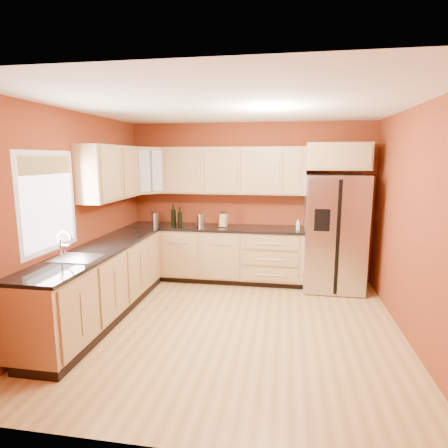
{
  "coord_description": "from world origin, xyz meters",
  "views": [
    {
      "loc": [
        0.61,
        -4.23,
        2.03
      ],
      "look_at": [
        -0.25,
        0.9,
        1.11
      ],
      "focal_mm": 30.0,
      "sensor_mm": 36.0,
      "label": 1
    }
  ],
  "objects": [
    {
      "name": "floor",
      "position": [
        0.0,
        0.0,
        0.0
      ],
      "size": [
        4.0,
        4.0,
        0.0
      ],
      "primitive_type": "plane",
      "color": "#B08444",
      "rests_on": "ground"
    },
    {
      "name": "ceiling",
      "position": [
        0.0,
        0.0,
        2.6
      ],
      "size": [
        4.0,
        4.0,
        0.0
      ],
      "primitive_type": "plane",
      "color": "white",
      "rests_on": "wall_back"
    },
    {
      "name": "wall_back",
      "position": [
        0.0,
        2.0,
        1.3
      ],
      "size": [
        4.0,
        0.04,
        2.6
      ],
      "primitive_type": "cube",
      "color": "maroon",
      "rests_on": "floor"
    },
    {
      "name": "wall_front",
      "position": [
        0.0,
        -2.0,
        1.3
      ],
      "size": [
        4.0,
        0.04,
        2.6
      ],
      "primitive_type": "cube",
      "color": "maroon",
      "rests_on": "floor"
    },
    {
      "name": "wall_left",
      "position": [
        -2.0,
        0.0,
        1.3
      ],
      "size": [
        0.04,
        4.0,
        2.6
      ],
      "primitive_type": "cube",
      "color": "maroon",
      "rests_on": "floor"
    },
    {
      "name": "wall_right",
      "position": [
        2.0,
        0.0,
        1.3
      ],
      "size": [
        0.04,
        4.0,
        2.6
      ],
      "primitive_type": "cube",
      "color": "maroon",
      "rests_on": "floor"
    },
    {
      "name": "base_cabinets_back",
      "position": [
        -0.55,
        1.7,
        0.44
      ],
      "size": [
        2.9,
        0.6,
        0.88
      ],
      "primitive_type": "cube",
      "color": "tan",
      "rests_on": "floor"
    },
    {
      "name": "base_cabinets_left",
      "position": [
        -1.7,
        0.0,
        0.44
      ],
      "size": [
        0.6,
        2.8,
        0.88
      ],
      "primitive_type": "cube",
      "color": "tan",
      "rests_on": "floor"
    },
    {
      "name": "countertop_back",
      "position": [
        -0.55,
        1.69,
        0.9
      ],
      "size": [
        2.9,
        0.62,
        0.04
      ],
      "primitive_type": "cube",
      "color": "black",
      "rests_on": "base_cabinets_back"
    },
    {
      "name": "countertop_left",
      "position": [
        -1.69,
        0.0,
        0.9
      ],
      "size": [
        0.62,
        2.8,
        0.04
      ],
      "primitive_type": "cube",
      "color": "black",
      "rests_on": "base_cabinets_left"
    },
    {
      "name": "upper_cabinets_back",
      "position": [
        -0.25,
        1.83,
        1.83
      ],
      "size": [
        2.3,
        0.33,
        0.75
      ],
      "primitive_type": "cube",
      "color": "tan",
      "rests_on": "wall_back"
    },
    {
      "name": "upper_cabinets_left",
      "position": [
        -1.83,
        0.72,
        1.83
      ],
      "size": [
        0.33,
        1.35,
        0.75
      ],
      "primitive_type": "cube",
      "color": "tan",
      "rests_on": "wall_left"
    },
    {
      "name": "corner_upper_cabinet",
      "position": [
        -1.67,
        1.67,
        1.83
      ],
      "size": [
        0.67,
        0.67,
        0.75
      ],
      "primitive_type": "cube",
      "rotation": [
        0.0,
        0.0,
        0.79
      ],
      "color": "tan",
      "rests_on": "wall_back"
    },
    {
      "name": "over_fridge_cabinet",
      "position": [
        1.35,
        1.7,
        2.05
      ],
      "size": [
        0.92,
        0.6,
        0.4
      ],
      "primitive_type": "cube",
      "color": "tan",
      "rests_on": "wall_back"
    },
    {
      "name": "refrigerator",
      "position": [
        1.35,
        1.62,
        0.89
      ],
      "size": [
        0.9,
        0.75,
        1.78
      ],
      "primitive_type": "cube",
      "color": "silver",
      "rests_on": "floor"
    },
    {
      "name": "window",
      "position": [
        -1.98,
        -0.5,
        1.55
      ],
      "size": [
        0.03,
        0.9,
        1.0
      ],
      "primitive_type": "cube",
      "color": "white",
      "rests_on": "wall_left"
    },
    {
      "name": "sink_faucet",
      "position": [
        -1.69,
        -0.5,
        1.07
      ],
      "size": [
        0.5,
        0.42,
        0.3
      ],
      "primitive_type": null,
      "color": "silver",
      "rests_on": "countertop_left"
    },
    {
      "name": "canister_left",
      "position": [
        -1.57,
        1.73,
        1.02
      ],
      "size": [
        0.16,
        0.16,
        0.2
      ],
      "primitive_type": "cylinder",
      "rotation": [
        0.0,
        0.0,
        0.37
      ],
      "color": "silver",
      "rests_on": "countertop_back"
    },
    {
      "name": "canister_right",
      "position": [
        -0.76,
        1.66,
        1.02
      ],
      "size": [
        0.14,
        0.14,
        0.21
      ],
      "primitive_type": "cylinder",
      "rotation": [
        0.0,
        0.0,
        0.12
      ],
      "color": "silver",
      "rests_on": "countertop_back"
    },
    {
      "name": "wine_bottle_a",
      "position": [
        -1.24,
        1.71,
        1.1
      ],
      "size": [
        0.1,
        0.1,
        0.36
      ],
      "primitive_type": null,
      "rotation": [
        0.0,
        0.0,
        -0.2
      ],
      "color": "black",
      "rests_on": "countertop_back"
    },
    {
      "name": "wine_bottle_b",
      "position": [
        -1.1,
        1.62,
        1.08
      ],
      "size": [
        0.09,
        0.09,
        0.32
      ],
      "primitive_type": null,
      "rotation": [
        0.0,
        0.0,
        -0.24
      ],
      "color": "black",
      "rests_on": "countertop_back"
    },
    {
      "name": "knife_block",
      "position": [
        -0.39,
        1.68,
        1.03
      ],
      "size": [
        0.13,
        0.12,
        0.21
      ],
      "primitive_type": "cube",
      "rotation": [
        0.0,
        0.0,
        -0.26
      ],
      "color": "tan",
      "rests_on": "countertop_back"
    },
    {
      "name": "soap_dispenser",
      "position": [
        0.8,
        1.61,
        1.0
      ],
      "size": [
        0.07,
        0.07,
        0.17
      ],
      "primitive_type": "cylinder",
      "rotation": [
        0.0,
        0.0,
        0.32
      ],
      "color": "silver",
      "rests_on": "countertop_back"
    }
  ]
}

